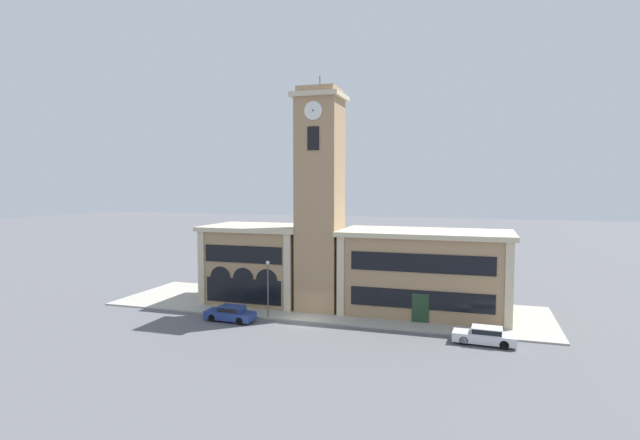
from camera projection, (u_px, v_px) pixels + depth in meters
name	position (u px, v px, depth m)	size (l,w,h in m)	color
ground_plane	(304.00, 323.00, 45.27)	(300.00, 300.00, 0.00)	#56565B
sidewalk_kerb	(324.00, 306.00, 51.11)	(43.82, 12.30, 0.15)	#A39E93
clock_tower	(320.00, 200.00, 49.08)	(4.76, 4.76, 23.05)	#9E7F5B
town_hall_left_wing	(259.00, 263.00, 53.40)	(10.88, 8.20, 8.18)	#9E7F5B
town_hall_right_wing	(425.00, 272.00, 48.15)	(16.28, 8.20, 8.09)	#9E7F5B
parked_car_near	(231.00, 313.00, 45.69)	(4.73, 1.99, 1.43)	navy
parked_car_mid	(485.00, 335.00, 39.02)	(4.88, 2.00, 1.39)	silver
street_lamp	(268.00, 280.00, 46.53)	(0.36, 0.36, 5.28)	#4C4C51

